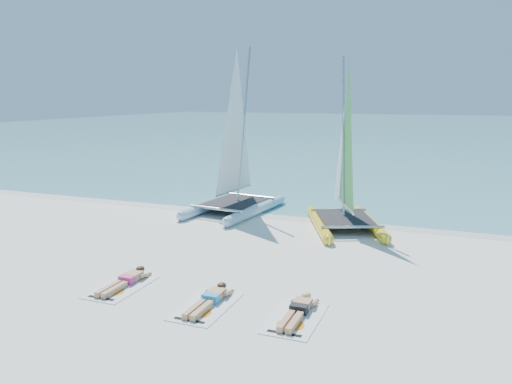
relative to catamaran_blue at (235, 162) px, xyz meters
The scene contains 11 objects.
ground 6.38m from the catamaran_blue, 63.63° to the right, with size 140.00×140.00×0.00m, color silver.
sea 57.67m from the catamaran_blue, 87.32° to the left, with size 140.00×115.00×0.01m, color #69ADAF.
wet_sand_strip 3.35m from the catamaran_blue, ahead, with size 140.00×1.40×0.01m, color silver.
catamaran_blue is the anchor object (origin of this frame).
catamaran_yellow 4.44m from the catamaran_blue, ahead, with size 3.73×4.98×6.15m.
towel_a 8.67m from the catamaran_blue, 85.38° to the right, with size 1.00×1.85×0.02m, color white.
sunbather_a 8.46m from the catamaran_blue, 85.28° to the right, with size 0.37×1.73×0.26m.
towel_b 9.44m from the catamaran_blue, 70.29° to the right, with size 1.00×1.85×0.02m, color white.
sunbather_b 9.24m from the catamaran_blue, 69.88° to the right, with size 0.37×1.73×0.26m.
towel_c 10.13m from the catamaran_blue, 59.06° to the right, with size 1.00×1.85×0.02m, color white.
sunbather_c 9.95m from the catamaran_blue, 58.49° to the right, with size 0.37×1.73×0.26m.
Camera 1 is at (5.19, -12.39, 4.54)m, focal length 35.00 mm.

